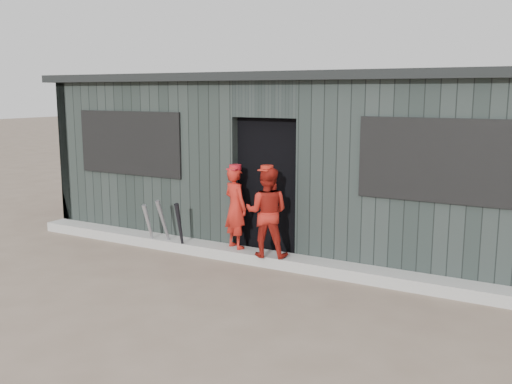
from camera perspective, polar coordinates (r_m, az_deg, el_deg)
The scene contains 9 objects.
ground at distance 6.59m, azimuth -7.83°, elevation -11.01°, with size 80.00×80.00×0.00m, color #705C4D.
curb at distance 8.01m, azimuth 0.07°, elevation -6.51°, with size 8.00×0.36×0.15m, color #9F9F9A.
bat_left at distance 8.76m, azimuth -10.63°, elevation -3.38°, with size 0.07×0.07×0.70m, color #9999A1.
bat_mid at distance 8.62m, azimuth -9.15°, elevation -3.27°, with size 0.07×0.07×0.80m, color gray.
bat_right at distance 8.38m, azimuth -7.60°, elevation -3.64°, with size 0.07×0.07×0.77m, color black.
player_red_left at distance 8.07m, azimuth -2.06°, elevation -1.55°, with size 0.43×0.28×1.17m, color red.
player_red_right at distance 7.64m, azimuth 1.09°, elevation -2.03°, with size 0.59×0.46×1.22m, color #A41D14.
player_grey_back at distance 8.27m, azimuth 2.62°, elevation -1.80°, with size 0.65×0.42×1.32m, color #B2B2B2.
dugout at distance 9.24m, azimuth 5.19°, elevation 3.36°, with size 8.30×3.30×2.62m.
Camera 1 is at (3.75, -4.88, 2.35)m, focal length 40.00 mm.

